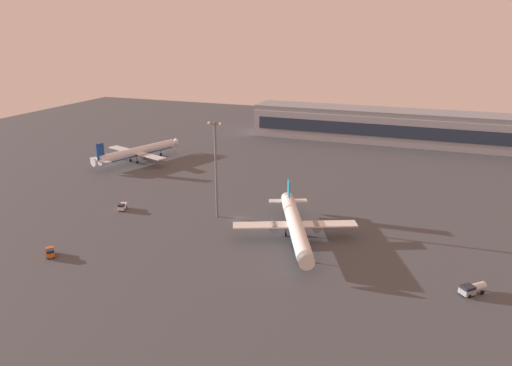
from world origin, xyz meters
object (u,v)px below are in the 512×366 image
Objects in this scene: baggage_tractor at (122,206)px; airplane_mid_apron at (295,225)px; cargo_loader at (50,252)px; apron_light_east at (216,165)px; airplane_far_stand at (137,152)px; fuel_truck at (472,288)px.

airplane_mid_apron is at bearing 158.94° from baggage_tractor.
apron_light_east is at bearing -172.67° from cargo_loader.
baggage_tractor is at bearing -170.16° from apron_light_east.
airplane_far_stand is 9.50× the size of baggage_tractor.
airplane_mid_apron reaches higher than baggage_tractor.
baggage_tractor is at bearing -24.87° from airplane_mid_apron.
airplane_far_stand is 9.95× the size of cargo_loader.
airplane_mid_apron reaches higher than cargo_loader.
airplane_mid_apron is at bearing -15.18° from apron_light_east.
airplane_mid_apron is 64.69m from cargo_loader.
airplane_mid_apron is 46.76m from fuel_truck.
airplane_mid_apron is 101.58m from airplane_far_stand.
airplane_far_stand is 147.29m from fuel_truck.
airplane_far_stand is 90.32m from cargo_loader.
airplane_mid_apron is 1.41× the size of apron_light_east.
airplane_far_stand is 75.99m from apron_light_east.
airplane_far_stand reaches higher than fuel_truck.
fuel_truck is 102.37m from cargo_loader.
baggage_tractor is (28.39, -50.93, -3.14)m from airplane_far_stand.
cargo_loader is at bearing -51.66° from airplane_far_stand.
airplane_mid_apron is 30.84m from apron_light_east.
apron_light_east reaches higher than fuel_truck.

